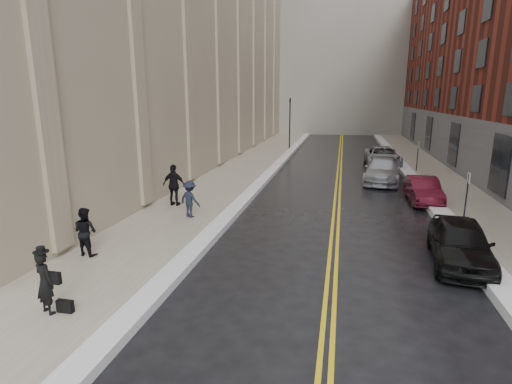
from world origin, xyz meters
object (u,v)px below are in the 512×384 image
at_px(car_silver_far, 382,156).
at_px(car_black, 460,242).
at_px(car_maroon, 423,190).
at_px(pedestrian_main, 45,283).
at_px(pedestrian_b, 190,199).
at_px(pedestrian_c, 174,185).
at_px(car_silver_near, 382,170).
at_px(pedestrian_a, 85,231).

bearing_deg(car_silver_far, car_black, -89.25).
relative_size(car_maroon, pedestrian_main, 2.48).
xyz_separation_m(pedestrian_b, pedestrian_c, (-1.44, 1.65, 0.20)).
xyz_separation_m(car_silver_near, pedestrian_c, (-10.44, -8.59, 0.40)).
height_order(car_black, car_silver_near, car_silver_near).
bearing_deg(car_silver_near, pedestrian_a, -118.21).
bearing_deg(car_silver_near, pedestrian_main, -109.58).
height_order(car_black, car_silver_far, car_silver_far).
relative_size(car_silver_far, pedestrian_a, 3.33).
bearing_deg(car_silver_far, car_silver_near, -96.51).
height_order(car_black, car_maroon, car_black).
bearing_deg(car_maroon, pedestrian_c, -163.91).
height_order(car_silver_near, pedestrian_a, pedestrian_a).
bearing_deg(car_silver_near, pedestrian_c, -133.06).
xyz_separation_m(car_silver_far, pedestrian_a, (-11.33, -21.21, 0.21)).
bearing_deg(car_maroon, pedestrian_b, -154.20).
height_order(car_black, pedestrian_b, pedestrian_b).
xyz_separation_m(car_silver_far, pedestrian_b, (-9.52, -16.40, 0.20)).
distance_m(car_silver_near, pedestrian_b, 13.63).
bearing_deg(car_maroon, car_silver_far, 94.35).
relative_size(car_maroon, car_silver_near, 0.76).
bearing_deg(pedestrian_a, car_maroon, -130.95).
distance_m(car_maroon, car_silver_near, 5.09).
bearing_deg(pedestrian_c, car_silver_near, -136.14).
xyz_separation_m(car_silver_far, pedestrian_main, (-10.00, -24.71, 0.19)).
height_order(car_silver_far, pedestrian_b, pedestrian_b).
xyz_separation_m(car_black, car_maroon, (0.28, 7.99, -0.09)).
bearing_deg(car_black, pedestrian_a, -163.76).
relative_size(car_maroon, pedestrian_a, 2.41).
bearing_deg(pedestrian_c, car_silver_far, -122.21).
bearing_deg(car_black, pedestrian_main, -146.21).
bearing_deg(car_black, pedestrian_b, 171.79).
bearing_deg(pedestrian_a, pedestrian_main, 120.45).
xyz_separation_m(car_silver_near, pedestrian_b, (-8.99, -10.24, 0.20)).
height_order(car_silver_far, pedestrian_main, pedestrian_main).
bearing_deg(pedestrian_main, car_maroon, -107.63).
bearing_deg(pedestrian_c, pedestrian_b, 135.57).
height_order(car_silver_near, car_silver_far, car_silver_far).
xyz_separation_m(car_black, pedestrian_a, (-12.13, -2.21, 0.23)).
xyz_separation_m(car_black, car_silver_far, (-0.79, 18.99, 0.02)).
bearing_deg(pedestrian_b, pedestrian_a, 90.32).
relative_size(pedestrian_main, pedestrian_c, 0.79).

